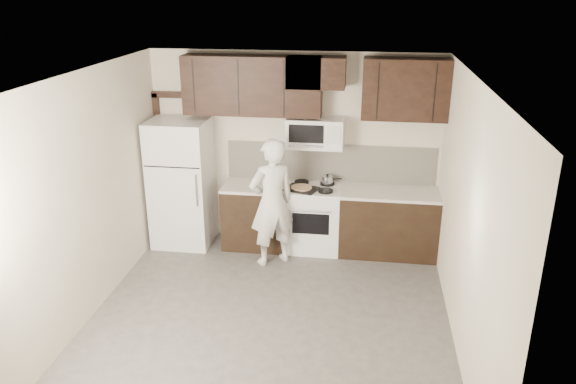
% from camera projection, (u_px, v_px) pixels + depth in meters
% --- Properties ---
extents(floor, '(4.50, 4.50, 0.00)m').
position_uv_depth(floor, '(268.00, 322.00, 6.23)').
color(floor, '#4A4845').
rests_on(floor, ground).
extents(back_wall, '(4.00, 0.00, 4.00)m').
position_uv_depth(back_wall, '(295.00, 149.00, 7.84)').
color(back_wall, beige).
rests_on(back_wall, ground).
extents(ceiling, '(4.50, 4.50, 0.00)m').
position_uv_depth(ceiling, '(264.00, 78.00, 5.28)').
color(ceiling, white).
rests_on(ceiling, back_wall).
extents(counter_run, '(2.95, 0.64, 0.91)m').
position_uv_depth(counter_run, '(335.00, 219.00, 7.79)').
color(counter_run, black).
rests_on(counter_run, floor).
extents(stove, '(0.76, 0.66, 0.94)m').
position_uv_depth(stove, '(313.00, 218.00, 7.83)').
color(stove, white).
rests_on(stove, floor).
extents(backsplash, '(2.90, 0.02, 0.54)m').
position_uv_depth(backsplash, '(330.00, 163.00, 7.83)').
color(backsplash, beige).
rests_on(backsplash, counter_run).
extents(upper_cabinets, '(3.48, 0.35, 0.78)m').
position_uv_depth(upper_cabinets, '(309.00, 85.00, 7.32)').
color(upper_cabinets, black).
rests_on(upper_cabinets, back_wall).
extents(microwave, '(0.76, 0.42, 0.40)m').
position_uv_depth(microwave, '(315.00, 133.00, 7.52)').
color(microwave, white).
rests_on(microwave, upper_cabinets).
extents(refrigerator, '(0.80, 0.76, 1.80)m').
position_uv_depth(refrigerator, '(182.00, 183.00, 7.87)').
color(refrigerator, white).
rests_on(refrigerator, floor).
extents(door_trim, '(0.50, 0.08, 2.12)m').
position_uv_depth(door_trim, '(163.00, 152.00, 8.09)').
color(door_trim, black).
rests_on(door_trim, floor).
extents(saucepan, '(0.28, 0.16, 0.16)m').
position_uv_depth(saucepan, '(328.00, 180.00, 7.76)').
color(saucepan, silver).
rests_on(saucepan, stove).
extents(baking_tray, '(0.49, 0.42, 0.02)m').
position_uv_depth(baking_tray, '(301.00, 189.00, 7.59)').
color(baking_tray, black).
rests_on(baking_tray, counter_run).
extents(pizza, '(0.35, 0.35, 0.02)m').
position_uv_depth(pizza, '(301.00, 187.00, 7.58)').
color(pizza, tan).
rests_on(pizza, baking_tray).
extents(person, '(0.75, 0.70, 1.72)m').
position_uv_depth(person, '(272.00, 202.00, 7.29)').
color(person, white).
rests_on(person, floor).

